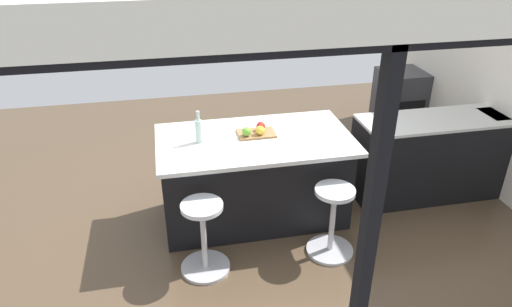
# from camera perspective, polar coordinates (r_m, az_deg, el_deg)

# --- Properties ---
(ground_plane) EXTENTS (7.63, 7.63, 0.00)m
(ground_plane) POSITION_cam_1_polar(r_m,az_deg,el_deg) (4.83, -1.49, -8.56)
(ground_plane) COLOR brown
(sink_cabinet) EXTENTS (2.58, 0.60, 1.19)m
(sink_cabinet) POSITION_cam_1_polar(r_m,az_deg,el_deg) (5.69, 24.70, 0.13)
(sink_cabinet) COLOR black
(sink_cabinet) RESTS_ON ground_plane
(oven_range) EXTENTS (0.60, 0.61, 0.88)m
(oven_range) POSITION_cam_1_polar(r_m,az_deg,el_deg) (6.95, 17.20, 6.16)
(oven_range) COLOR #38383D
(oven_range) RESTS_ON ground_plane
(kitchen_island) EXTENTS (1.87, 1.04, 0.94)m
(kitchen_island) POSITION_cam_1_polar(r_m,az_deg,el_deg) (4.67, -0.24, -2.95)
(kitchen_island) COLOR black
(kitchen_island) RESTS_ON ground_plane
(stool_by_window) EXTENTS (0.44, 0.44, 0.69)m
(stool_by_window) POSITION_cam_1_polar(r_m,az_deg,el_deg) (4.34, 9.34, -8.44)
(stool_by_window) COLOR #B7B7BC
(stool_by_window) RESTS_ON ground_plane
(stool_middle) EXTENTS (0.44, 0.44, 0.69)m
(stool_middle) POSITION_cam_1_polar(r_m,az_deg,el_deg) (4.12, -6.43, -10.45)
(stool_middle) COLOR #B7B7BC
(stool_middle) RESTS_ON ground_plane
(cutting_board) EXTENTS (0.36, 0.24, 0.02)m
(cutting_board) POSITION_cam_1_polar(r_m,az_deg,el_deg) (4.48, 0.03, 2.49)
(cutting_board) COLOR olive
(cutting_board) RESTS_ON kitchen_island
(apple_red) EXTENTS (0.09, 0.09, 0.09)m
(apple_red) POSITION_cam_1_polar(r_m,az_deg,el_deg) (4.50, 0.60, 3.37)
(apple_red) COLOR red
(apple_red) RESTS_ON cutting_board
(apple_yellow) EXTENTS (0.09, 0.09, 0.09)m
(apple_yellow) POSITION_cam_1_polar(r_m,az_deg,el_deg) (4.41, 0.52, 2.87)
(apple_yellow) COLOR gold
(apple_yellow) RESTS_ON cutting_board
(apple_green) EXTENTS (0.09, 0.09, 0.09)m
(apple_green) POSITION_cam_1_polar(r_m,az_deg,el_deg) (4.39, -1.16, 2.71)
(apple_green) COLOR #609E2D
(apple_green) RESTS_ON cutting_board
(water_bottle) EXTENTS (0.06, 0.06, 0.31)m
(water_bottle) POSITION_cam_1_polar(r_m,az_deg,el_deg) (4.31, -7.05, 2.85)
(water_bottle) COLOR silver
(water_bottle) RESTS_ON kitchen_island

